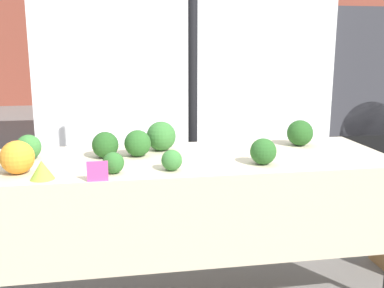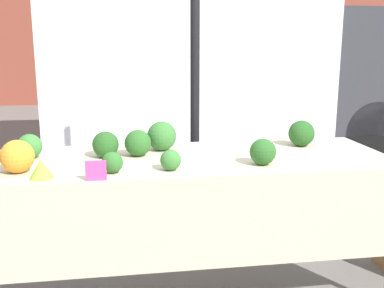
# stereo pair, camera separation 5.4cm
# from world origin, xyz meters

# --- Properties ---
(tent_pole) EXTENTS (0.07, 0.07, 2.59)m
(tent_pole) POSITION_xyz_m (0.14, 0.76, 1.30)
(tent_pole) COLOR black
(tent_pole) RESTS_ON ground_plane
(parked_truck) EXTENTS (5.12, 1.91, 2.66)m
(parked_truck) POSITION_xyz_m (1.00, 3.66, 1.42)
(parked_truck) COLOR white
(parked_truck) RESTS_ON ground_plane
(market_table) EXTENTS (2.38, 0.84, 0.89)m
(market_table) POSITION_xyz_m (0.00, -0.07, 0.78)
(market_table) COLOR beige
(market_table) RESTS_ON ground_plane
(orange_cauliflower) EXTENTS (0.18, 0.18, 0.18)m
(orange_cauliflower) POSITION_xyz_m (-0.96, -0.20, 0.97)
(orange_cauliflower) COLOR orange
(orange_cauliflower) RESTS_ON market_table
(romanesco_head) EXTENTS (0.12, 0.12, 0.10)m
(romanesco_head) POSITION_xyz_m (-0.82, -0.32, 0.93)
(romanesco_head) COLOR #93B238
(romanesco_head) RESTS_ON market_table
(broccoli_head_0) EXTENTS (0.11, 0.11, 0.11)m
(broccoli_head_0) POSITION_xyz_m (-0.16, -0.27, 0.94)
(broccoli_head_0) COLOR #387533
(broccoli_head_0) RESTS_ON market_table
(broccoli_head_1) EXTENTS (0.19, 0.19, 0.19)m
(broccoli_head_1) POSITION_xyz_m (-0.16, 0.20, 0.98)
(broccoli_head_1) COLOR #336B2D
(broccoli_head_1) RESTS_ON market_table
(broccoli_head_2) EXTENTS (0.15, 0.15, 0.15)m
(broccoli_head_2) POSITION_xyz_m (-0.96, 0.11, 0.96)
(broccoli_head_2) COLOR #387533
(broccoli_head_2) RESTS_ON market_table
(broccoli_head_3) EXTENTS (0.11, 0.11, 0.11)m
(broccoli_head_3) POSITION_xyz_m (-0.46, -0.28, 0.94)
(broccoli_head_3) COLOR #2D6628
(broccoli_head_3) RESTS_ON market_table
(broccoli_head_4) EXTENTS (0.16, 0.16, 0.16)m
(broccoli_head_4) POSITION_xyz_m (-0.32, 0.07, 0.97)
(broccoli_head_4) COLOR #285B23
(broccoli_head_4) RESTS_ON market_table
(broccoli_head_5) EXTENTS (0.17, 0.17, 0.17)m
(broccoli_head_5) POSITION_xyz_m (0.76, 0.19, 0.97)
(broccoli_head_5) COLOR #23511E
(broccoli_head_5) RESTS_ON market_table
(broccoli_head_6) EXTENTS (0.16, 0.16, 0.16)m
(broccoli_head_6) POSITION_xyz_m (-0.51, 0.07, 0.96)
(broccoli_head_6) COLOR #23511E
(broccoli_head_6) RESTS_ON market_table
(broccoli_head_7) EXTENTS (0.15, 0.15, 0.15)m
(broccoli_head_7) POSITION_xyz_m (0.37, -0.23, 0.96)
(broccoli_head_7) COLOR #285B23
(broccoli_head_7) RESTS_ON market_table
(price_sign) EXTENTS (0.10, 0.01, 0.10)m
(price_sign) POSITION_xyz_m (-0.54, -0.41, 0.94)
(price_sign) COLOR #EF4793
(price_sign) RESTS_ON market_table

